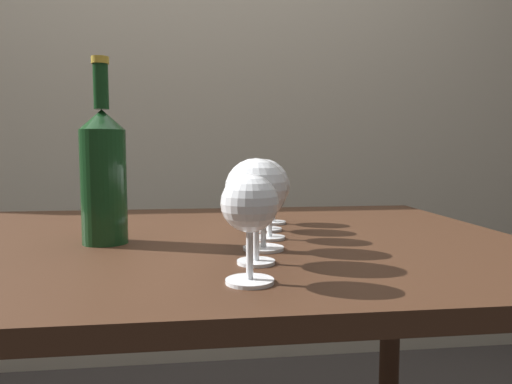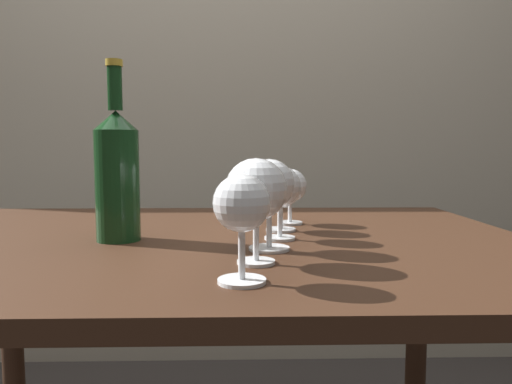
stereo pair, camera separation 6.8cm
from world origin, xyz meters
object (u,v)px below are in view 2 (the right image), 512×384
object	(u,v)px
wine_glass_port	(256,192)
wine_glass_amber	(269,186)
wine_glass_chardonnay	(242,206)
wine_glass_empty	(280,188)
wine_glass_rose	(281,189)
wine_bottle	(117,173)
wine_glass_merlot	(290,187)

from	to	relation	value
wine_glass_port	wine_glass_amber	distance (m)	0.10
wine_glass_chardonnay	wine_glass_port	world-z (taller)	wine_glass_port
wine_glass_chardonnay	wine_glass_empty	bearing A→B (deg)	76.27
wine_glass_rose	wine_glass_chardonnay	bearing A→B (deg)	-101.81
wine_bottle	wine_glass_rose	bearing A→B (deg)	16.75
wine_glass_rose	wine_bottle	distance (m)	0.32
wine_glass_amber	wine_glass_merlot	xyz separation A→B (m)	(0.06, 0.27, -0.02)
wine_glass_port	wine_glass_empty	world-z (taller)	wine_glass_port
wine_glass_merlot	wine_glass_port	bearing A→B (deg)	-103.18
wine_glass_chardonnay	wine_glass_rose	distance (m)	0.38
wine_glass_port	wine_glass_empty	bearing A→B (deg)	75.17
wine_glass_empty	wine_glass_rose	distance (m)	0.09
wine_glass_merlot	wine_bottle	xyz separation A→B (m)	(-0.33, -0.18, 0.04)
wine_glass_empty	wine_glass_rose	bearing A→B (deg)	84.39
wine_glass_amber	wine_glass_merlot	world-z (taller)	wine_glass_amber
wine_glass_amber	wine_glass_empty	bearing A→B (deg)	74.97
wine_glass_chardonnay	wine_glass_rose	xyz separation A→B (m)	(0.08, 0.37, -0.01)
wine_glass_port	wine_bottle	size ratio (longest dim) A/B	0.48
wine_glass_chardonnay	wine_glass_empty	xyz separation A→B (m)	(0.07, 0.28, -0.00)
wine_glass_empty	wine_glass_rose	world-z (taller)	wine_glass_empty
wine_glass_chardonnay	wine_glass_amber	bearing A→B (deg)	76.90
wine_glass_empty	wine_bottle	size ratio (longest dim) A/B	0.42
wine_glass_amber	wine_glass_empty	world-z (taller)	wine_glass_amber
wine_glass_empty	wine_glass_port	bearing A→B (deg)	-104.83
wine_glass_chardonnay	wine_bottle	world-z (taller)	wine_bottle
wine_glass_port	wine_bottle	bearing A→B (deg)	143.69
wine_glass_amber	wine_bottle	size ratio (longest dim) A/B	0.47
wine_glass_merlot	wine_glass_chardonnay	bearing A→B (deg)	-102.86
wine_glass_port	wine_bottle	xyz separation A→B (m)	(-0.25, 0.18, 0.02)
wine_glass_port	wine_glass_merlot	xyz separation A→B (m)	(0.08, 0.36, -0.02)
wine_glass_port	wine_glass_empty	size ratio (longest dim) A/B	1.13
wine_glass_amber	wine_glass_chardonnay	bearing A→B (deg)	-103.10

